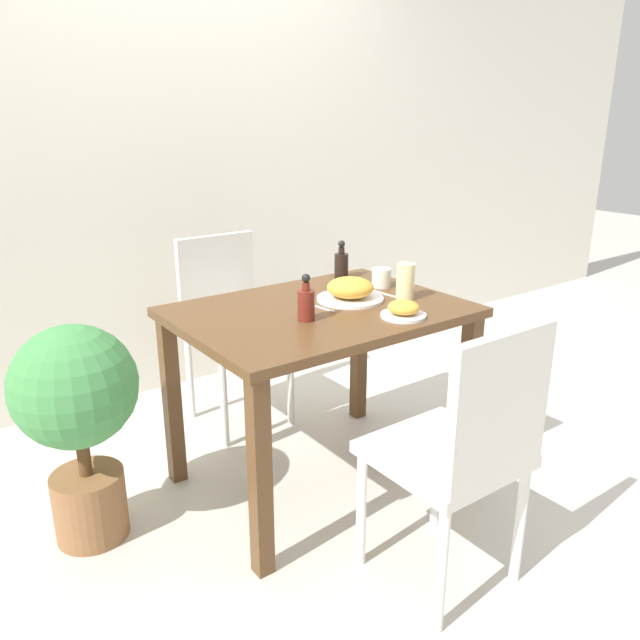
# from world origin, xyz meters

# --- Properties ---
(ground_plane) EXTENTS (16.00, 16.00, 0.00)m
(ground_plane) POSITION_xyz_m (0.00, 0.00, 0.00)
(ground_plane) COLOR beige
(wall_back) EXTENTS (8.00, 0.05, 2.60)m
(wall_back) POSITION_xyz_m (0.00, 1.28, 1.30)
(wall_back) COLOR white
(wall_back) RESTS_ON ground_plane
(dining_table) EXTENTS (1.08, 0.79, 0.75)m
(dining_table) POSITION_xyz_m (0.00, 0.00, 0.64)
(dining_table) COLOR brown
(dining_table) RESTS_ON ground_plane
(chair_near) EXTENTS (0.42, 0.42, 0.91)m
(chair_near) POSITION_xyz_m (-0.02, -0.76, 0.52)
(chair_near) COLOR silver
(chair_near) RESTS_ON ground_plane
(chair_far) EXTENTS (0.42, 0.42, 0.91)m
(chair_far) POSITION_xyz_m (-0.02, 0.73, 0.52)
(chair_far) COLOR silver
(chair_far) RESTS_ON ground_plane
(food_plate) EXTENTS (0.27, 0.27, 0.09)m
(food_plate) POSITION_xyz_m (0.16, 0.01, 0.79)
(food_plate) COLOR white
(food_plate) RESTS_ON dining_table
(side_plate) EXTENTS (0.17, 0.17, 0.06)m
(side_plate) POSITION_xyz_m (0.18, -0.27, 0.78)
(side_plate) COLOR white
(side_plate) RESTS_ON dining_table
(drink_cup) EXTENTS (0.08, 0.08, 0.08)m
(drink_cup) POSITION_xyz_m (0.39, 0.09, 0.79)
(drink_cup) COLOR silver
(drink_cup) RESTS_ON dining_table
(juice_glass) EXTENTS (0.07, 0.07, 0.14)m
(juice_glass) POSITION_xyz_m (0.35, -0.10, 0.82)
(juice_glass) COLOR beige
(juice_glass) RESTS_ON dining_table
(sauce_bottle) EXTENTS (0.06, 0.06, 0.17)m
(sauce_bottle) POSITION_xyz_m (0.35, 0.31, 0.82)
(sauce_bottle) COLOR black
(sauce_bottle) RESTS_ON dining_table
(condiment_bottle) EXTENTS (0.06, 0.06, 0.17)m
(condiment_bottle) POSITION_xyz_m (-0.13, -0.09, 0.82)
(condiment_bottle) COLOR maroon
(condiment_bottle) RESTS_ON dining_table
(fork_utensil) EXTENTS (0.03, 0.19, 0.00)m
(fork_utensil) POSITION_xyz_m (-0.01, 0.01, 0.75)
(fork_utensil) COLOR silver
(fork_utensil) RESTS_ON dining_table
(spoon_utensil) EXTENTS (0.03, 0.18, 0.00)m
(spoon_utensil) POSITION_xyz_m (0.32, 0.01, 0.75)
(spoon_utensil) COLOR silver
(spoon_utensil) RESTS_ON dining_table
(potted_plant_left) EXTENTS (0.42, 0.42, 0.80)m
(potted_plant_left) POSITION_xyz_m (-0.89, 0.18, 0.51)
(potted_plant_left) COLOR brown
(potted_plant_left) RESTS_ON ground_plane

